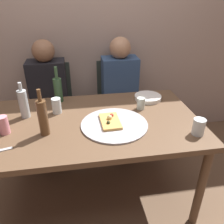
{
  "coord_description": "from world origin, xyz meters",
  "views": [
    {
      "loc": [
        -0.1,
        -1.42,
        1.58
      ],
      "look_at": [
        0.14,
        0.01,
        0.79
      ],
      "focal_mm": 36.72,
      "sensor_mm": 36.0,
      "label": 1
    }
  ],
  "objects_px": {
    "plate_stack": "(148,97)",
    "guest_in_beanie": "(121,92)",
    "chair_right": "(118,97)",
    "guest_in_sweater": "(49,97)",
    "pizza_slice_last": "(110,121)",
    "tumbler_near": "(57,106)",
    "dining_table": "(94,129)",
    "tumbler_far": "(199,127)",
    "pizza_tray": "(114,124)",
    "soda_can": "(4,125)",
    "water_bottle": "(24,103)",
    "wine_glass": "(141,103)",
    "chair_left": "(51,102)",
    "wine_bottle": "(58,89)",
    "beer_bottle": "(43,117)"
  },
  "relations": [
    {
      "from": "pizza_slice_last",
      "to": "water_bottle",
      "type": "bearing_deg",
      "value": 161.58
    },
    {
      "from": "pizza_tray",
      "to": "pizza_slice_last",
      "type": "bearing_deg",
      "value": 136.18
    },
    {
      "from": "tumbler_near",
      "to": "dining_table",
      "type": "bearing_deg",
      "value": -31.52
    },
    {
      "from": "plate_stack",
      "to": "guest_in_beanie",
      "type": "distance_m",
      "value": 0.46
    },
    {
      "from": "guest_in_sweater",
      "to": "guest_in_beanie",
      "type": "distance_m",
      "value": 0.72
    },
    {
      "from": "beer_bottle",
      "to": "water_bottle",
      "type": "xyz_separation_m",
      "value": [
        -0.16,
        0.25,
        -0.02
      ]
    },
    {
      "from": "water_bottle",
      "to": "tumbler_near",
      "type": "height_order",
      "value": "water_bottle"
    },
    {
      "from": "guest_in_sweater",
      "to": "pizza_tray",
      "type": "bearing_deg",
      "value": 123.42
    },
    {
      "from": "wine_glass",
      "to": "chair_right",
      "type": "xyz_separation_m",
      "value": [
        -0.04,
        0.73,
        -0.27
      ]
    },
    {
      "from": "chair_left",
      "to": "guest_in_sweater",
      "type": "xyz_separation_m",
      "value": [
        -0.0,
        -0.15,
        0.13
      ]
    },
    {
      "from": "dining_table",
      "to": "guest_in_sweater",
      "type": "height_order",
      "value": "guest_in_sweater"
    },
    {
      "from": "chair_left",
      "to": "chair_right",
      "type": "relative_size",
      "value": 1.0
    },
    {
      "from": "tumbler_near",
      "to": "guest_in_sweater",
      "type": "relative_size",
      "value": 0.1
    },
    {
      "from": "dining_table",
      "to": "soda_can",
      "type": "distance_m",
      "value": 0.6
    },
    {
      "from": "wine_bottle",
      "to": "guest_in_sweater",
      "type": "xyz_separation_m",
      "value": [
        -0.13,
        0.33,
        -0.21
      ]
    },
    {
      "from": "tumbler_near",
      "to": "wine_glass",
      "type": "relative_size",
      "value": 1.29
    },
    {
      "from": "tumbler_near",
      "to": "chair_right",
      "type": "distance_m",
      "value": 0.96
    },
    {
      "from": "wine_bottle",
      "to": "beer_bottle",
      "type": "distance_m",
      "value": 0.49
    },
    {
      "from": "plate_stack",
      "to": "guest_in_beanie",
      "type": "bearing_deg",
      "value": 109.27
    },
    {
      "from": "beer_bottle",
      "to": "water_bottle",
      "type": "bearing_deg",
      "value": 122.46
    },
    {
      "from": "chair_right",
      "to": "guest_in_sweater",
      "type": "bearing_deg",
      "value": 11.81
    },
    {
      "from": "pizza_slice_last",
      "to": "water_bottle",
      "type": "height_order",
      "value": "water_bottle"
    },
    {
      "from": "pizza_slice_last",
      "to": "soda_can",
      "type": "bearing_deg",
      "value": -179.65
    },
    {
      "from": "tumbler_near",
      "to": "pizza_tray",
      "type": "bearing_deg",
      "value": -32.09
    },
    {
      "from": "water_bottle",
      "to": "wine_bottle",
      "type": "bearing_deg",
      "value": 44.78
    },
    {
      "from": "tumbler_near",
      "to": "wine_glass",
      "type": "height_order",
      "value": "tumbler_near"
    },
    {
      "from": "water_bottle",
      "to": "soda_can",
      "type": "distance_m",
      "value": 0.23
    },
    {
      "from": "guest_in_beanie",
      "to": "beer_bottle",
      "type": "bearing_deg",
      "value": 50.59
    },
    {
      "from": "tumbler_near",
      "to": "chair_left",
      "type": "bearing_deg",
      "value": 99.91
    },
    {
      "from": "soda_can",
      "to": "water_bottle",
      "type": "bearing_deg",
      "value": 64.18
    },
    {
      "from": "tumbler_far",
      "to": "guest_in_beanie",
      "type": "bearing_deg",
      "value": 107.43
    },
    {
      "from": "guest_in_beanie",
      "to": "plate_stack",
      "type": "bearing_deg",
      "value": 109.27
    },
    {
      "from": "tumbler_near",
      "to": "soda_can",
      "type": "relative_size",
      "value": 0.96
    },
    {
      "from": "plate_stack",
      "to": "guest_in_beanie",
      "type": "xyz_separation_m",
      "value": [
        -0.15,
        0.42,
        -0.12
      ]
    },
    {
      "from": "wine_bottle",
      "to": "pizza_slice_last",
      "type": "bearing_deg",
      "value": -49.68
    },
    {
      "from": "soda_can",
      "to": "chair_right",
      "type": "xyz_separation_m",
      "value": [
        0.93,
        0.91,
        -0.29
      ]
    },
    {
      "from": "tumbler_far",
      "to": "chair_right",
      "type": "xyz_separation_m",
      "value": [
        -0.31,
        1.13,
        -0.28
      ]
    },
    {
      "from": "tumbler_far",
      "to": "guest_in_beanie",
      "type": "height_order",
      "value": "guest_in_beanie"
    },
    {
      "from": "dining_table",
      "to": "chair_left",
      "type": "distance_m",
      "value": 0.94
    },
    {
      "from": "pizza_tray",
      "to": "guest_in_sweater",
      "type": "relative_size",
      "value": 0.4
    },
    {
      "from": "tumbler_far",
      "to": "dining_table",
      "type": "bearing_deg",
      "value": 156.51
    },
    {
      "from": "dining_table",
      "to": "guest_in_beanie",
      "type": "xyz_separation_m",
      "value": [
        0.34,
        0.69,
        -0.02
      ]
    },
    {
      "from": "pizza_slice_last",
      "to": "plate_stack",
      "type": "relative_size",
      "value": 0.99
    },
    {
      "from": "soda_can",
      "to": "guest_in_beanie",
      "type": "distance_m",
      "value": 1.21
    },
    {
      "from": "beer_bottle",
      "to": "soda_can",
      "type": "xyz_separation_m",
      "value": [
        -0.26,
        0.05,
        -0.06
      ]
    },
    {
      "from": "guest_in_sweater",
      "to": "guest_in_beanie",
      "type": "xyz_separation_m",
      "value": [
        0.72,
        0.0,
        0.0
      ]
    },
    {
      "from": "chair_right",
      "to": "guest_in_beanie",
      "type": "bearing_deg",
      "value": 90.0
    },
    {
      "from": "pizza_slice_last",
      "to": "water_bottle",
      "type": "distance_m",
      "value": 0.63
    },
    {
      "from": "dining_table",
      "to": "water_bottle",
      "type": "distance_m",
      "value": 0.54
    },
    {
      "from": "pizza_tray",
      "to": "soda_can",
      "type": "xyz_separation_m",
      "value": [
        -0.72,
        0.02,
        0.06
      ]
    }
  ]
}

